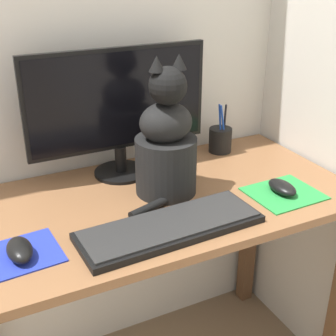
{
  "coord_description": "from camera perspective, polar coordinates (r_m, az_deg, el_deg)",
  "views": [
    {
      "loc": [
        -0.5,
        -1.07,
        1.39
      ],
      "look_at": [
        -0.01,
        -0.07,
        0.87
      ],
      "focal_mm": 50.0,
      "sensor_mm": 36.0,
      "label": 1
    }
  ],
  "objects": [
    {
      "name": "wall_back",
      "position": [
        1.49,
        -6.78,
        19.48
      ],
      "size": [
        7.0,
        0.04,
        2.5
      ],
      "color": "beige",
      "rests_on": "ground_plane"
    },
    {
      "name": "desk",
      "position": [
        1.41,
        -0.95,
        -8.08
      ],
      "size": [
        1.13,
        0.58,
        0.75
      ],
      "color": "brown",
      "rests_on": "ground_plane"
    },
    {
      "name": "monitor",
      "position": [
        1.41,
        -6.07,
        7.46
      ],
      "size": [
        0.56,
        0.17,
        0.4
      ],
      "color": "black",
      "rests_on": "desk"
    },
    {
      "name": "keyboard",
      "position": [
        1.19,
        0.28,
        -7.15
      ],
      "size": [
        0.48,
        0.18,
        0.02
      ],
      "rotation": [
        0.0,
        0.0,
        0.04
      ],
      "color": "black",
      "rests_on": "desk"
    },
    {
      "name": "mousepad_left",
      "position": [
        1.15,
        -17.55,
        -10.03
      ],
      "size": [
        0.19,
        0.17,
        0.0
      ],
      "rotation": [
        0.0,
        0.0,
        0.07
      ],
      "color": "#1E2D9E",
      "rests_on": "desk"
    },
    {
      "name": "mousepad_right",
      "position": [
        1.4,
        13.93,
        -3.02
      ],
      "size": [
        0.2,
        0.18,
        0.0
      ],
      "rotation": [
        0.0,
        0.0,
        0.03
      ],
      "color": "#238438",
      "rests_on": "desk"
    },
    {
      "name": "computer_mouse_left",
      "position": [
        1.13,
        -17.64,
        -9.49
      ],
      "size": [
        0.06,
        0.1,
        0.04
      ],
      "color": "black",
      "rests_on": "mousepad_left"
    },
    {
      "name": "computer_mouse_right",
      "position": [
        1.39,
        13.75,
        -2.29
      ],
      "size": [
        0.06,
        0.1,
        0.03
      ],
      "color": "black",
      "rests_on": "mousepad_right"
    },
    {
      "name": "cat",
      "position": [
        1.31,
        -0.23,
        2.89
      ],
      "size": [
        0.25,
        0.21,
        0.4
      ],
      "rotation": [
        0.0,
        0.0,
        -0.03
      ],
      "color": "black",
      "rests_on": "desk"
    },
    {
      "name": "pen_cup",
      "position": [
        1.64,
        6.39,
        3.49
      ],
      "size": [
        0.08,
        0.08,
        0.17
      ],
      "color": "black",
      "rests_on": "desk"
    }
  ]
}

